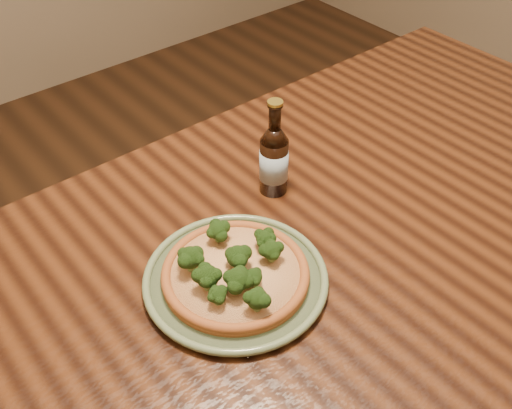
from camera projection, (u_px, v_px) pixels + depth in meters
table at (342, 248)px, 1.24m from camera, size 1.60×0.90×0.75m
plate at (236, 279)px, 1.03m from camera, size 0.32×0.32×0.02m
pizza at (235, 272)px, 1.02m from camera, size 0.26×0.26×0.07m
beer_bottle at (274, 159)px, 1.18m from camera, size 0.06×0.06×0.21m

